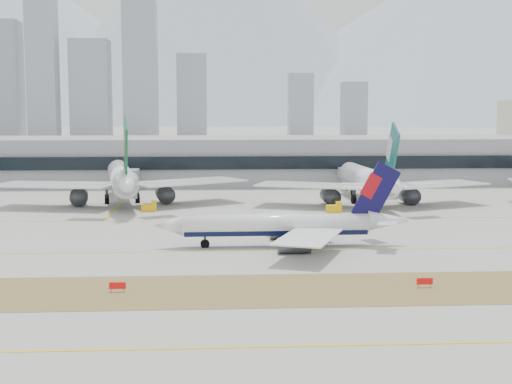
{
  "coord_description": "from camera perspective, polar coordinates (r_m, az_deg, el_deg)",
  "views": [
    {
      "loc": [
        -7.44,
        -124.67,
        23.76
      ],
      "look_at": [
        1.01,
        18.0,
        7.5
      ],
      "focal_mm": 50.0,
      "sensor_mm": 36.0,
      "label": 1
    }
  ],
  "objects": [
    {
      "name": "hold_sign_right",
      "position": [
        99.58,
        13.35,
        -6.97
      ],
      "size": [
        2.2,
        0.15,
        1.35
      ],
      "color": "red",
      "rests_on": "ground"
    },
    {
      "name": "hold_sign_left",
      "position": [
        96.31,
        -11.03,
        -7.38
      ],
      "size": [
        2.2,
        0.15,
        1.35
      ],
      "color": "red",
      "rests_on": "ground"
    },
    {
      "name": "mountain_ridge",
      "position": [
        1537.49,
        -1.91,
        12.39
      ],
      "size": [
        2830.0,
        1120.0,
        470.0
      ],
      "color": "#9EA8B7",
      "rests_on": "ground"
    },
    {
      "name": "ground",
      "position": [
        127.13,
        0.02,
        -4.28
      ],
      "size": [
        3000.0,
        3000.0,
        0.0
      ],
      "primitive_type": "plane",
      "color": "#A7A49C",
      "rests_on": "ground"
    },
    {
      "name": "gse_b",
      "position": [
        171.34,
        -8.52,
        -1.2
      ],
      "size": [
        3.55,
        2.0,
        2.6
      ],
      "color": "yellow",
      "rests_on": "ground"
    },
    {
      "name": "terminal",
      "position": [
        240.18,
        -1.61,
        2.61
      ],
      "size": [
        280.0,
        43.1,
        15.0
      ],
      "color": "gray",
      "rests_on": "ground"
    },
    {
      "name": "city_skyline",
      "position": [
        587.14,
        -13.29,
        8.86
      ],
      "size": [
        342.0,
        49.8,
        140.0
      ],
      "color": "#8D93A1",
      "rests_on": "ground"
    },
    {
      "name": "taxiing_airliner",
      "position": [
        125.66,
        2.36,
        -2.72
      ],
      "size": [
        45.22,
        39.37,
        15.21
      ],
      "rotation": [
        0.0,
        0.0,
        3.16
      ],
      "color": "white",
      "rests_on": "ground"
    },
    {
      "name": "gse_c",
      "position": [
        168.34,
        6.29,
        -1.3
      ],
      "size": [
        3.55,
        2.0,
        2.6
      ],
      "color": "yellow",
      "rests_on": "ground"
    },
    {
      "name": "widebody_cathay",
      "position": [
        185.15,
        9.03,
        0.83
      ],
      "size": [
        60.65,
        59.17,
        21.61
      ],
      "rotation": [
        0.0,
        0.0,
        1.59
      ],
      "color": "white",
      "rests_on": "ground"
    },
    {
      "name": "widebody_eva",
      "position": [
        186.35,
        -10.67,
        0.94
      ],
      "size": [
        63.53,
        62.88,
        22.96
      ],
      "rotation": [
        0.0,
        0.0,
        1.74
      ],
      "color": "white",
      "rests_on": "ground"
    },
    {
      "name": "apron_markings",
      "position": [
        74.97,
        2.54,
        -11.98
      ],
      "size": [
        360.0,
        122.22,
        0.06
      ],
      "color": "olive",
      "rests_on": "ground"
    }
  ]
}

